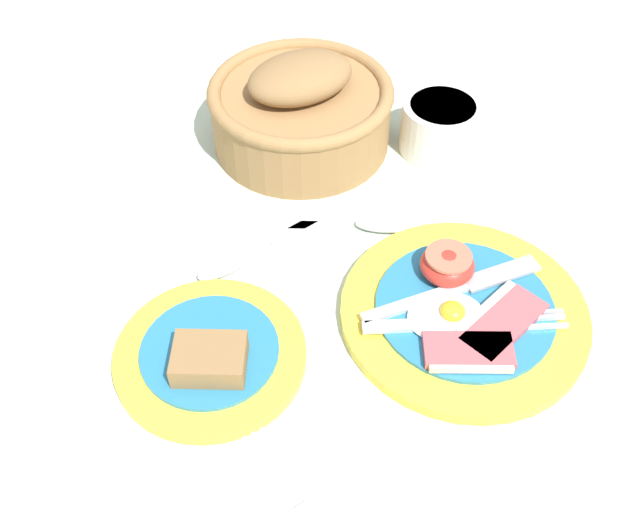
{
  "coord_description": "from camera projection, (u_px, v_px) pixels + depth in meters",
  "views": [
    {
      "loc": [
        -0.16,
        -0.37,
        0.55
      ],
      "look_at": [
        -0.05,
        0.12,
        0.02
      ],
      "focal_mm": 42.0,
      "sensor_mm": 36.0,
      "label": 1
    }
  ],
  "objects": [
    {
      "name": "teaspoon_near_cup",
      "position": [
        251.0,
        251.0,
        0.75
      ],
      "size": [
        0.18,
        0.1,
        0.01
      ],
      "rotation": [
        0.0,
        0.0,
        3.59
      ],
      "color": "silver",
      "rests_on": "ground_plane"
    },
    {
      "name": "teaspoon_by_saucer",
      "position": [
        363.0,
        224.0,
        0.78
      ],
      "size": [
        0.19,
        0.06,
        0.01
      ],
      "rotation": [
        0.0,
        0.0,
        6.04
      ],
      "color": "silver",
      "rests_on": "ground_plane"
    },
    {
      "name": "bread_basket",
      "position": [
        301.0,
        109.0,
        0.85
      ],
      "size": [
        0.21,
        0.21,
        0.11
      ],
      "color": "olive",
      "rests_on": "ground_plane"
    },
    {
      "name": "bread_plate",
      "position": [
        210.0,
        355.0,
        0.66
      ],
      "size": [
        0.17,
        0.17,
        0.04
      ],
      "color": "yellow",
      "rests_on": "ground_plane"
    },
    {
      "name": "sugar_cup",
      "position": [
        440.0,
        125.0,
        0.85
      ],
      "size": [
        0.09,
        0.09,
        0.06
      ],
      "color": "white",
      "rests_on": "ground_plane"
    },
    {
      "name": "breakfast_plate",
      "position": [
        463.0,
        310.0,
        0.69
      ],
      "size": [
        0.23,
        0.23,
        0.04
      ],
      "color": "yellow",
      "rests_on": "ground_plane"
    },
    {
      "name": "ground_plane",
      "position": [
        403.0,
        355.0,
        0.67
      ],
      "size": [
        3.0,
        3.0,
        0.0
      ],
      "primitive_type": "plane",
      "color": "#B7CCB7"
    }
  ]
}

